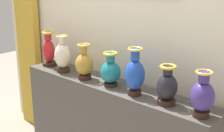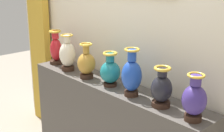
# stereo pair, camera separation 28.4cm
# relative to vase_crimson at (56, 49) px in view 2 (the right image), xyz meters

# --- Properties ---
(display_shelf) EXTENTS (2.03, 0.34, 0.90)m
(display_shelf) POSITION_rel_vase_crimson_xyz_m (0.88, 0.01, -0.61)
(display_shelf) COLOR #4C4742
(display_shelf) RESTS_ON ground_plane
(back_wall) EXTENTS (3.68, 0.14, 2.69)m
(back_wall) POSITION_rel_vase_crimson_xyz_m (0.87, 0.24, 0.32)
(back_wall) COLOR beige
(back_wall) RESTS_ON ground_plane
(curtain_gold) EXTENTS (0.36, 0.08, 2.38)m
(curtain_gold) POSITION_rel_vase_crimson_xyz_m (-0.55, 0.12, 0.13)
(curtain_gold) COLOR gold
(curtain_gold) RESTS_ON ground_plane
(vase_crimson) EXTENTS (0.15, 0.15, 0.37)m
(vase_crimson) POSITION_rel_vase_crimson_xyz_m (0.00, 0.00, 0.00)
(vase_crimson) COLOR #382319
(vase_crimson) RESTS_ON display_shelf
(vase_ivory) EXTENTS (0.16, 0.16, 0.37)m
(vase_ivory) POSITION_rel_vase_crimson_xyz_m (0.28, -0.05, 0.00)
(vase_ivory) COLOR #382319
(vase_ivory) RESTS_ON display_shelf
(vase_ochre) EXTENTS (0.17, 0.17, 0.33)m
(vase_ochre) POSITION_rel_vase_crimson_xyz_m (0.59, -0.05, -0.02)
(vase_ochre) COLOR #382319
(vase_ochre) RESTS_ON display_shelf
(vase_teal) EXTENTS (0.18, 0.18, 0.30)m
(vase_teal) POSITION_rel_vase_crimson_xyz_m (0.89, -0.02, -0.03)
(vase_teal) COLOR #382319
(vase_teal) RESTS_ON display_shelf
(vase_sapphire) EXTENTS (0.16, 0.16, 0.39)m
(vase_sapphire) POSITION_rel_vase_crimson_xyz_m (1.18, -0.05, 0.01)
(vase_sapphire) COLOR #382319
(vase_sapphire) RESTS_ON display_shelf
(vase_onyx) EXTENTS (0.16, 0.16, 0.31)m
(vase_onyx) POSITION_rel_vase_crimson_xyz_m (1.48, -0.03, -0.02)
(vase_onyx) COLOR #382319
(vase_onyx) RESTS_ON display_shelf
(vase_indigo) EXTENTS (0.17, 0.17, 0.33)m
(vase_indigo) POSITION_rel_vase_crimson_xyz_m (1.77, -0.05, -0.01)
(vase_indigo) COLOR #382319
(vase_indigo) RESTS_ON display_shelf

